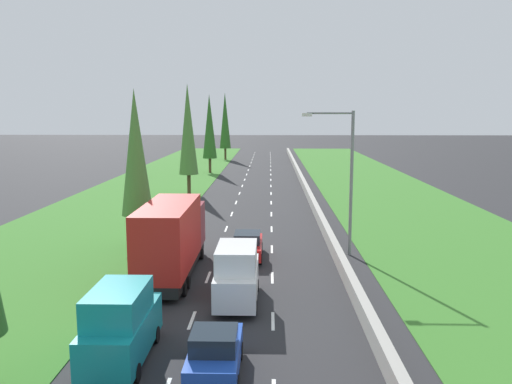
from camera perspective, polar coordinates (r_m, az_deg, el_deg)
ground_plane at (r=61.18m, az=-0.00°, el=0.27°), size 300.00×300.00×0.00m
grass_verge_left at (r=62.79m, az=-11.62°, el=0.32°), size 14.00×140.00×0.04m
grass_verge_right at (r=62.48m, az=13.27°, el=0.23°), size 14.00×140.00×0.04m
median_barrier at (r=61.24m, az=5.34°, el=0.64°), size 0.44×120.00×0.85m
lane_markings at (r=61.18m, az=-0.00°, el=0.27°), size 3.64×116.00×0.01m
teal_van_left_lane at (r=19.90m, az=-14.46°, el=-13.76°), size 1.96×4.90×2.82m
blue_hatchback_centre_lane at (r=18.61m, az=-4.48°, el=-17.02°), size 1.74×3.90×1.72m
red_box_truck_left_lane at (r=28.88m, az=-9.11°, el=-4.91°), size 2.46×9.40×4.18m
white_van_centre_lane at (r=24.85m, az=-2.08°, el=-8.92°), size 1.96×4.90×2.82m
red_sedan_centre_lane at (r=32.41m, az=-0.94°, el=-5.80°), size 1.82×4.50×1.64m
poplar_tree_second at (r=35.08m, az=-12.92°, el=4.12°), size 2.06×2.06×10.43m
poplar_tree_third at (r=57.73m, az=-7.39°, el=6.73°), size 2.10×2.10×12.01m
poplar_tree_fourth at (r=77.97m, az=-5.07°, el=7.07°), size 2.09×2.09×11.56m
poplar_tree_fifth at (r=99.89m, az=-3.37°, el=7.74°), size 2.12×2.12×12.67m
street_light_mast at (r=32.82m, az=9.73°, el=2.11°), size 3.20×0.28×9.00m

